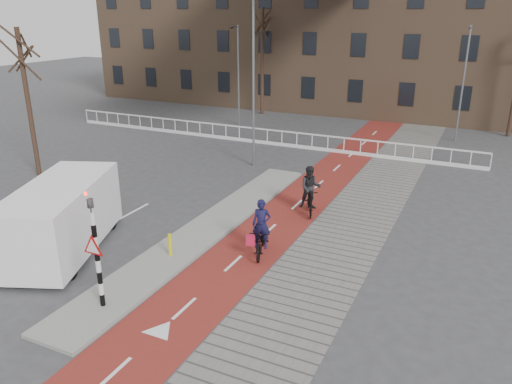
% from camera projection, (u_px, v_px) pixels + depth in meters
% --- Properties ---
extents(ground, '(120.00, 120.00, 0.00)m').
position_uv_depth(ground, '(162.00, 281.00, 15.80)').
color(ground, '#38383A').
rests_on(ground, ground).
extents(bike_lane, '(2.50, 60.00, 0.01)m').
position_uv_depth(bike_lane, '(312.00, 191.00, 23.66)').
color(bike_lane, maroon).
rests_on(bike_lane, ground).
extents(sidewalk, '(3.00, 60.00, 0.01)m').
position_uv_depth(sidewalk, '(371.00, 200.00, 22.53)').
color(sidewalk, slate).
rests_on(sidewalk, ground).
extents(curb_island, '(1.80, 16.00, 0.12)m').
position_uv_depth(curb_island, '(207.00, 228.00, 19.45)').
color(curb_island, gray).
rests_on(curb_island, ground).
extents(traffic_signal, '(0.80, 0.80, 3.68)m').
position_uv_depth(traffic_signal, '(95.00, 247.00, 13.64)').
color(traffic_signal, black).
rests_on(traffic_signal, curb_island).
extents(bollard, '(0.12, 0.12, 0.79)m').
position_uv_depth(bollard, '(170.00, 245.00, 17.08)').
color(bollard, '#D9CB0C').
rests_on(bollard, curb_island).
extents(cyclist_near, '(1.23, 2.05, 2.01)m').
position_uv_depth(cyclist_near, '(261.00, 236.00, 17.32)').
color(cyclist_near, black).
rests_on(cyclist_near, bike_lane).
extents(cyclist_far, '(1.27, 1.98, 2.06)m').
position_uv_depth(cyclist_far, '(310.00, 194.00, 20.75)').
color(cyclist_far, black).
rests_on(cyclist_far, bike_lane).
extents(van, '(4.26, 6.15, 2.45)m').
position_uv_depth(van, '(61.00, 217.00, 17.37)').
color(van, white).
rests_on(van, ground).
extents(railing, '(28.00, 0.10, 0.99)m').
position_uv_depth(railing, '(253.00, 138.00, 32.12)').
color(railing, silver).
rests_on(railing, ground).
extents(townhouse_row, '(46.00, 10.00, 15.90)m').
position_uv_depth(townhouse_row, '(353.00, 13.00, 41.43)').
color(townhouse_row, '#7F6047').
rests_on(townhouse_row, ground).
extents(tree_left, '(0.24, 0.24, 7.33)m').
position_uv_depth(tree_left, '(29.00, 105.00, 24.66)').
color(tree_left, black).
rests_on(tree_left, ground).
extents(tree_mid, '(0.28, 0.28, 8.26)m').
position_uv_depth(tree_mid, '(262.00, 62.00, 39.72)').
color(tree_mid, black).
rests_on(tree_mid, ground).
extents(streetlight_near, '(0.12, 0.12, 8.87)m').
position_uv_depth(streetlight_near, '(253.00, 84.00, 25.92)').
color(streetlight_near, slate).
rests_on(streetlight_near, ground).
extents(streetlight_left, '(0.12, 0.12, 7.08)m').
position_uv_depth(streetlight_left, '(239.00, 77.00, 35.77)').
color(streetlight_left, slate).
rests_on(streetlight_left, ground).
extents(streetlight_right, '(0.12, 0.12, 7.21)m').
position_uv_depth(streetlight_right, '(463.00, 85.00, 31.36)').
color(streetlight_right, slate).
rests_on(streetlight_right, ground).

